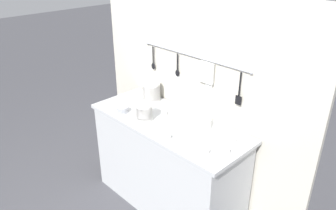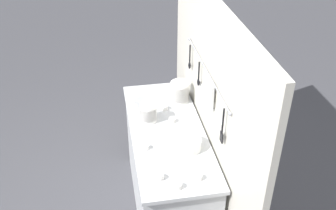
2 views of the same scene
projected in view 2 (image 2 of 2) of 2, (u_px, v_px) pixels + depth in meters
ground_plane at (167, 208)px, 3.46m from camera, size 20.00×20.00×0.00m
counter at (167, 172)px, 3.23m from camera, size 1.40×0.56×0.86m
back_wall at (208, 118)px, 2.99m from camera, size 2.20×0.08×1.87m
bowl_stack_nested_right at (180, 92)px, 3.29m from camera, size 0.16×0.16×0.17m
bowl_stack_wide_centre at (148, 113)px, 3.05m from camera, size 0.14×0.14×0.15m
plate_stack at (187, 144)px, 2.79m from camera, size 0.21×0.21×0.08m
steel_mixing_bowl at (140, 102)px, 3.28m from camera, size 0.10×0.10×0.04m
cup_front_left at (160, 177)px, 2.54m from camera, size 0.05×0.05×0.04m
cup_edge_far at (165, 108)px, 3.22m from camera, size 0.05×0.05×0.04m
cup_by_caddy at (198, 177)px, 2.54m from camera, size 0.05×0.05×0.04m
cup_mid_row at (172, 120)px, 3.07m from camera, size 0.05×0.05×0.04m
cup_front_right at (145, 147)px, 2.79m from camera, size 0.05×0.05×0.04m
cup_back_right at (178, 186)px, 2.47m from camera, size 0.05×0.05×0.04m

